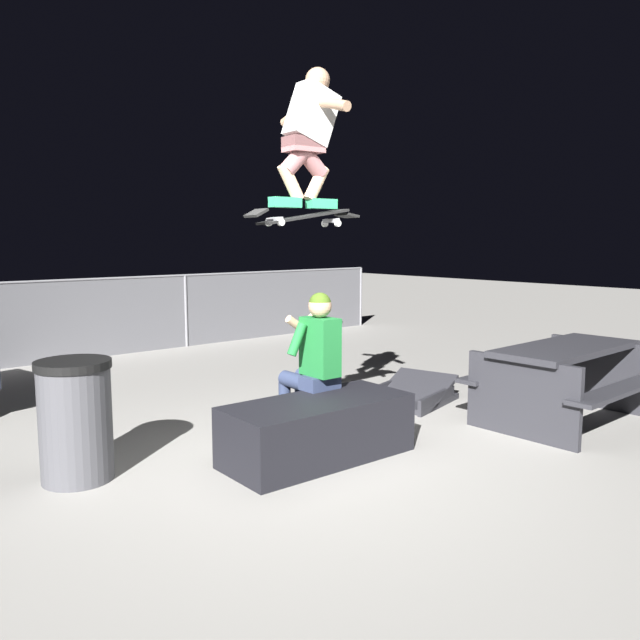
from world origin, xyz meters
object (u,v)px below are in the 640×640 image
(ledge_box_main, at_px, (318,430))
(picnic_table_back, at_px, (565,371))
(trash_bin, at_px, (76,420))
(skater_airborne, at_px, (309,131))
(kicker_ramp, at_px, (412,397))
(skateboard, at_px, (304,217))
(person_sitting_on_ledge, at_px, (312,359))

(ledge_box_main, distance_m, picnic_table_back, 2.63)
(ledge_box_main, relative_size, trash_bin, 1.73)
(skater_airborne, relative_size, trash_bin, 1.25)
(ledge_box_main, bearing_deg, kicker_ramp, 19.92)
(skateboard, bearing_deg, skater_airborne, -4.06)
(kicker_ramp, bearing_deg, ledge_box_main, -160.08)
(skateboard, distance_m, kicker_ramp, 2.68)
(skater_airborne, xyz_separation_m, kicker_ramp, (1.79, 0.43, -2.57))
(person_sitting_on_ledge, distance_m, kicker_ramp, 1.83)
(skater_airborne, bearing_deg, picnic_table_back, -23.13)
(skateboard, distance_m, picnic_table_back, 3.00)
(ledge_box_main, bearing_deg, person_sitting_on_ledge, 55.41)
(kicker_ramp, xyz_separation_m, trash_bin, (-3.58, 0.11, 0.39))
(kicker_ramp, relative_size, picnic_table_back, 0.61)
(person_sitting_on_ledge, bearing_deg, kicker_ramp, 10.68)
(person_sitting_on_ledge, bearing_deg, picnic_table_back, -26.69)
(skateboard, bearing_deg, kicker_ramp, 13.00)
(kicker_ramp, distance_m, picnic_table_back, 1.62)
(trash_bin, bearing_deg, skater_airborne, -16.87)
(skateboard, relative_size, picnic_table_back, 0.60)
(ledge_box_main, height_order, picnic_table_back, picnic_table_back)
(kicker_ramp, height_order, picnic_table_back, picnic_table_back)
(kicker_ramp, bearing_deg, picnic_table_back, -68.24)
(skateboard, xyz_separation_m, skater_airborne, (0.06, -0.00, 0.69))
(kicker_ramp, bearing_deg, person_sitting_on_ledge, -169.32)
(skateboard, relative_size, kicker_ramp, 0.98)
(picnic_table_back, relative_size, trash_bin, 1.93)
(ledge_box_main, xyz_separation_m, kicker_ramp, (1.94, 0.70, -0.18))
(ledge_box_main, xyz_separation_m, picnic_table_back, (2.51, -0.74, 0.26))
(person_sitting_on_ledge, distance_m, skateboard, 1.23)
(person_sitting_on_ledge, height_order, picnic_table_back, person_sitting_on_ledge)
(skateboard, height_order, kicker_ramp, skateboard)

